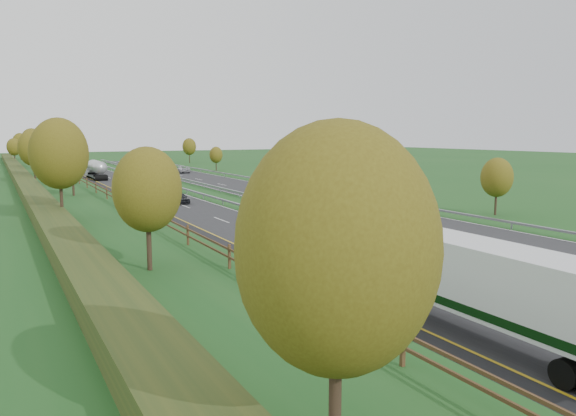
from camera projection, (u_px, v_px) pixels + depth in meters
name	position (u px, v px, depth m)	size (l,w,h in m)	color
ground	(215.00, 197.00, 75.87)	(400.00, 400.00, 0.00)	#1A4A1B
near_carriageway	(146.00, 196.00, 76.56)	(10.50, 200.00, 0.04)	black
far_carriageway	(256.00, 190.00, 84.18)	(10.50, 200.00, 0.04)	black
hard_shoulder	(118.00, 197.00, 74.82)	(3.00, 200.00, 0.04)	black
lane_markings	(192.00, 193.00, 79.41)	(26.75, 200.00, 0.01)	silver
embankment_left	(43.00, 193.00, 70.41)	(12.00, 200.00, 2.00)	#1A4A1B
hedge_left	(24.00, 182.00, 69.28)	(2.20, 180.00, 1.10)	#2A3C18
fence_left	(80.00, 179.00, 71.91)	(0.12, 189.06, 1.20)	#422B19
median_barrier_near	(187.00, 190.00, 79.11)	(0.32, 200.00, 0.71)	gray
median_barrier_far	(221.00, 188.00, 81.47)	(0.32, 200.00, 0.71)	gray
outer_barrier_far	(290.00, 185.00, 86.79)	(0.32, 200.00, 0.71)	gray
trees_left	(46.00, 151.00, 66.91)	(6.64, 164.30, 7.66)	#2D2116
trees_far	(256.00, 154.00, 115.38)	(8.45, 118.60, 7.12)	#2D2116
box_lorry	(475.00, 284.00, 23.18)	(2.58, 16.28, 4.06)	black
road_tanker	(96.00, 169.00, 104.78)	(2.40, 11.22, 3.46)	silver
car_dark_near	(180.00, 198.00, 68.25)	(1.51, 3.75, 1.28)	black
car_silver_mid	(137.00, 187.00, 80.47)	(1.62, 4.64, 1.53)	#B5B5BA
car_small_far	(72.00, 165.00, 136.67)	(1.97, 4.86, 1.41)	#121E38
car_oncoming	(181.00, 169.00, 120.42)	(2.51, 5.44, 1.51)	#B5B5BA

